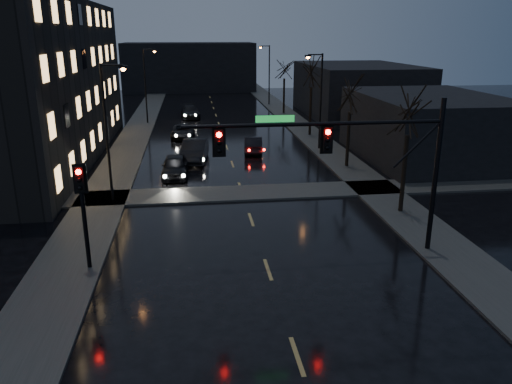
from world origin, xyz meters
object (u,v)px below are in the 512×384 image
object	(u,v)px
oncoming_car_a	(175,166)
oncoming_car_c	(183,131)
oncoming_car_b	(194,151)
lead_car	(253,144)
oncoming_car_d	(190,112)

from	to	relation	value
oncoming_car_a	oncoming_car_c	xyz separation A→B (m)	(0.42, 13.59, -0.11)
oncoming_car_b	lead_car	size ratio (longest dim) A/B	1.24
oncoming_car_a	oncoming_car_b	xyz separation A→B (m)	(1.41, 4.20, 0.10)
oncoming_car_a	oncoming_car_c	distance (m)	13.60
oncoming_car_d	oncoming_car_c	bearing A→B (deg)	-98.84
oncoming_car_c	lead_car	bearing A→B (deg)	-46.69
oncoming_car_c	oncoming_car_d	xyz separation A→B (m)	(0.73, 11.72, 0.09)
oncoming_car_b	oncoming_car_d	size ratio (longest dim) A/B	1.03
oncoming_car_a	oncoming_car_d	xyz separation A→B (m)	(1.15, 25.31, -0.02)
oncoming_car_b	oncoming_car_c	xyz separation A→B (m)	(-0.99, 9.39, -0.21)
oncoming_car_d	oncoming_car_a	bearing A→B (deg)	-97.87
oncoming_car_b	oncoming_car_d	distance (m)	21.11
oncoming_car_d	lead_car	size ratio (longest dim) A/B	1.20
oncoming_car_b	oncoming_car_c	size ratio (longest dim) A/B	1.12
oncoming_car_a	oncoming_car_c	bearing A→B (deg)	89.05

